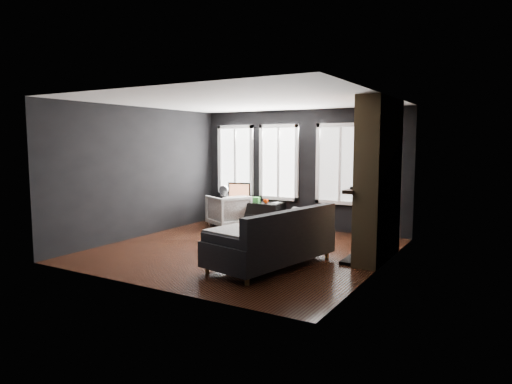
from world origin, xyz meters
The scene contains 18 objects.
floor centered at (0.00, 0.00, 0.00)m, with size 5.00×5.00×0.00m, color black.
ceiling centered at (0.00, 0.00, 2.70)m, with size 5.00×5.00×0.00m, color white.
wall_back centered at (0.00, 2.50, 1.35)m, with size 5.00×0.02×2.70m, color black.
wall_left centered at (-2.50, 0.00, 1.35)m, with size 0.02×5.00×2.70m, color black.
wall_right centered at (2.50, 0.00, 1.35)m, with size 0.02×5.00×2.70m, color black.
windows centered at (-0.45, 2.46, 2.38)m, with size 4.00×0.16×1.76m, color white, non-canonical shape.
fireplace centered at (2.30, 0.60, 1.35)m, with size 0.70×1.62×2.70m, color #93724C, non-canonical shape.
sofa centered at (0.94, -0.66, 0.48)m, with size 1.11×2.22×0.96m, color black, non-canonical shape.
stripe_pillow centered at (1.31, -0.07, 0.69)m, with size 0.09×0.39×0.39m, color gray.
armchair centered at (-1.51, 1.76, 0.42)m, with size 0.81×0.76×0.83m, color white.
media_console centered at (-1.17, 2.10, 0.29)m, with size 1.70×0.53×0.59m, color black, non-canonical shape.
monitor centered at (-1.40, 2.08, 0.83)m, with size 0.56×0.12×0.50m, color black, non-canonical shape.
desk_fan centered at (-1.87, 2.11, 0.76)m, with size 0.25×0.25×0.35m, color gray, non-canonical shape.
mug centered at (-0.67, 2.06, 0.64)m, with size 0.11×0.09×0.11m, color red.
book centered at (-0.51, 2.16, 0.69)m, with size 0.15×0.02×0.21m, color #B8B08D.
storage_box centered at (-0.96, 2.08, 0.64)m, with size 0.21×0.14×0.12m, color #266F28.
mantel_vase centered at (2.05, 1.05, 1.31)m, with size 0.17×0.17×0.17m, color gold.
mantel_clock centered at (2.05, 0.05, 1.25)m, with size 0.11×0.11×0.04m, color black.
Camera 1 is at (4.36, -6.97, 1.98)m, focal length 32.00 mm.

